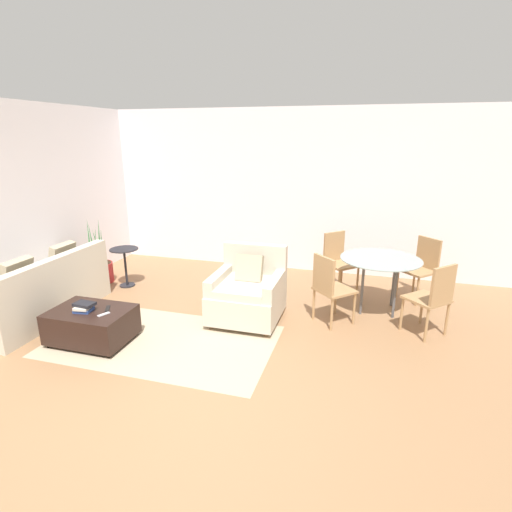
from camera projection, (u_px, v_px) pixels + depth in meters
name	position (u px, v px, depth m)	size (l,w,h in m)	color
ground_plane	(191.00, 387.00, 3.80)	(20.00, 20.00, 0.00)	#936B47
wall_back	(280.00, 191.00, 6.88)	(12.00, 0.06, 2.75)	white
wall_left	(31.00, 204.00, 5.59)	(0.06, 12.00, 2.75)	white
area_rug	(163.00, 341.00, 4.65)	(2.58, 1.49, 0.01)	tan
couch	(41.00, 295.00, 5.21)	(0.83, 1.88, 0.89)	beige
armchair	(248.00, 293.00, 5.14)	(0.86, 0.90, 0.92)	beige
ottoman	(92.00, 324.00, 4.59)	(0.90, 0.63, 0.39)	black
book_stack	(84.00, 307.00, 4.50)	(0.24, 0.20, 0.10)	#2D478C
tv_remote_primary	(108.00, 309.00, 4.57)	(0.12, 0.16, 0.01)	black
tv_remote_secondary	(104.00, 314.00, 4.42)	(0.09, 0.14, 0.01)	#B7B7BC
potted_plant	(100.00, 269.00, 6.46)	(0.41, 0.41, 1.05)	maroon
side_table	(125.00, 260.00, 6.24)	(0.43, 0.43, 0.61)	black
dining_table	(380.00, 265.00, 5.30)	(1.06, 1.06, 0.74)	#8C9E99
dining_chair_near_left	(329.00, 285.00, 4.95)	(0.59, 0.59, 0.90)	tan
dining_chair_near_right	(434.00, 295.00, 4.63)	(0.59, 0.59, 0.90)	tan
dining_chair_far_left	(338.00, 258.00, 6.05)	(0.59, 0.59, 0.90)	tan
dining_chair_far_right	(422.00, 264.00, 5.74)	(0.59, 0.59, 0.90)	tan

